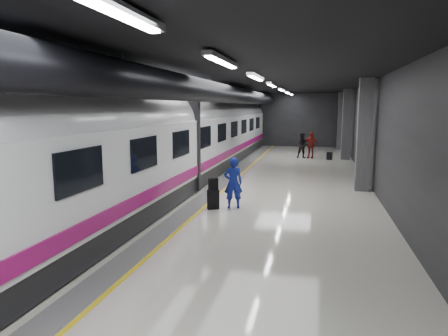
# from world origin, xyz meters

# --- Properties ---
(ground) EXTENTS (40.00, 40.00, 0.00)m
(ground) POSITION_xyz_m (0.00, 0.00, 0.00)
(ground) COLOR silver
(ground) RESTS_ON ground
(platform_hall) EXTENTS (10.02, 40.02, 4.51)m
(platform_hall) POSITION_xyz_m (-0.29, 0.96, 3.54)
(platform_hall) COLOR black
(platform_hall) RESTS_ON ground
(train) EXTENTS (3.05, 38.00, 4.05)m
(train) POSITION_xyz_m (-3.25, -0.00, 2.07)
(train) COLOR black
(train) RESTS_ON ground
(traveler_main) EXTENTS (0.73, 0.60, 1.72)m
(traveler_main) POSITION_xyz_m (0.03, -2.02, 0.86)
(traveler_main) COLOR #171FAD
(traveler_main) RESTS_ON ground
(suitcase_main) EXTENTS (0.46, 0.38, 0.64)m
(suitcase_main) POSITION_xyz_m (-0.60, -2.28, 0.32)
(suitcase_main) COLOR black
(suitcase_main) RESTS_ON ground
(shoulder_bag) EXTENTS (0.34, 0.31, 0.41)m
(shoulder_bag) POSITION_xyz_m (-0.60, -2.26, 0.84)
(shoulder_bag) COLOR black
(shoulder_bag) RESTS_ON suitcase_main
(traveler_far_a) EXTENTS (0.85, 0.68, 1.67)m
(traveler_far_a) POSITION_xyz_m (1.81, 12.04, 0.84)
(traveler_far_a) COLOR black
(traveler_far_a) RESTS_ON ground
(traveler_far_b) EXTENTS (1.09, 0.68, 1.74)m
(traveler_far_b) POSITION_xyz_m (2.33, 12.19, 0.87)
(traveler_far_b) COLOR maroon
(traveler_far_b) RESTS_ON ground
(suitcase_far) EXTENTS (0.38, 0.30, 0.49)m
(suitcase_far) POSITION_xyz_m (3.55, 11.50, 0.25)
(suitcase_far) COLOR black
(suitcase_far) RESTS_ON ground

